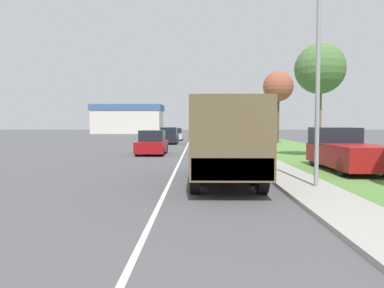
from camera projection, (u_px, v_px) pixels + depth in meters
name	position (u px, v px, depth m)	size (l,w,h in m)	color
ground_plane	(188.00, 143.00, 40.11)	(180.00, 180.00, 0.00)	#4C4C4F
lane_centre_stripe	(188.00, 143.00, 40.11)	(0.12, 120.00, 0.00)	silver
sidewalk_right	(230.00, 143.00, 40.04)	(1.80, 120.00, 0.12)	#9E9B93
grass_strip_right	(272.00, 143.00, 39.97)	(7.00, 120.00, 0.02)	#56843D
military_truck	(223.00, 137.00, 13.45)	(2.30, 7.57, 2.88)	#545B3D
car_nearest_ahead	(152.00, 144.00, 25.53)	(1.85, 4.20, 1.64)	maroon
car_second_ahead	(169.00, 136.00, 39.18)	(1.84, 4.59, 1.71)	black
car_third_ahead	(175.00, 135.00, 47.44)	(1.86, 4.38, 1.54)	#B7BABF
pickup_truck	(344.00, 150.00, 16.81)	(2.01, 5.52, 1.89)	maroon
lamp_post	(311.00, 63.00, 11.64)	(1.69, 0.24, 6.42)	gray
tree_mid_right	(320.00, 69.00, 22.58)	(3.03, 3.03, 6.91)	brown
tree_far_right	(278.00, 87.00, 40.34)	(3.26, 3.26, 7.74)	#4C3D2D
building_distant	(128.00, 119.00, 79.91)	(14.69, 9.10, 6.06)	beige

